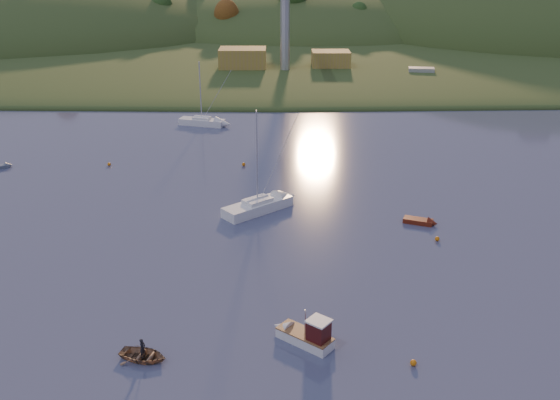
{
  "coord_description": "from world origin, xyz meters",
  "views": [
    {
      "loc": [
        0.1,
        -26.6,
        29.36
      ],
      "look_at": [
        0.42,
        37.0,
        3.49
      ],
      "focal_mm": 40.0,
      "sensor_mm": 36.0,
      "label": 1
    }
  ],
  "objects_px": {
    "canoe": "(143,355)",
    "sailboat_far": "(202,121)",
    "fishing_boat": "(301,333)",
    "red_tender": "(425,222)",
    "grey_dinghy": "(4,166)",
    "sailboat_near": "(258,205)"
  },
  "relations": [
    {
      "from": "canoe",
      "to": "sailboat_far",
      "type": "bearing_deg",
      "value": 19.06
    },
    {
      "from": "sailboat_far",
      "to": "canoe",
      "type": "bearing_deg",
      "value": -71.07
    },
    {
      "from": "fishing_boat",
      "to": "sailboat_far",
      "type": "distance_m",
      "value": 67.28
    },
    {
      "from": "fishing_boat",
      "to": "sailboat_near",
      "type": "height_order",
      "value": "sailboat_near"
    },
    {
      "from": "red_tender",
      "to": "grey_dinghy",
      "type": "bearing_deg",
      "value": -178.13
    },
    {
      "from": "red_tender",
      "to": "sailboat_far",
      "type": "bearing_deg",
      "value": 146.62
    },
    {
      "from": "sailboat_far",
      "to": "red_tender",
      "type": "relative_size",
      "value": 2.75
    },
    {
      "from": "canoe",
      "to": "grey_dinghy",
      "type": "height_order",
      "value": "grey_dinghy"
    },
    {
      "from": "sailboat_near",
      "to": "canoe",
      "type": "bearing_deg",
      "value": -145.39
    },
    {
      "from": "red_tender",
      "to": "canoe",
      "type": "bearing_deg",
      "value": -115.79
    },
    {
      "from": "grey_dinghy",
      "to": "fishing_boat",
      "type": "bearing_deg",
      "value": -79.94
    },
    {
      "from": "sailboat_near",
      "to": "grey_dinghy",
      "type": "relative_size",
      "value": 3.93
    },
    {
      "from": "fishing_boat",
      "to": "red_tender",
      "type": "distance_m",
      "value": 27.17
    },
    {
      "from": "grey_dinghy",
      "to": "red_tender",
      "type": "bearing_deg",
      "value": -53.47
    },
    {
      "from": "canoe",
      "to": "red_tender",
      "type": "height_order",
      "value": "red_tender"
    },
    {
      "from": "sailboat_far",
      "to": "red_tender",
      "type": "height_order",
      "value": "sailboat_far"
    },
    {
      "from": "fishing_boat",
      "to": "grey_dinghy",
      "type": "bearing_deg",
      "value": -7.35
    },
    {
      "from": "sailboat_near",
      "to": "sailboat_far",
      "type": "bearing_deg",
      "value": 65.77
    },
    {
      "from": "fishing_boat",
      "to": "canoe",
      "type": "distance_m",
      "value": 12.42
    },
    {
      "from": "fishing_boat",
      "to": "canoe",
      "type": "relative_size",
      "value": 1.42
    },
    {
      "from": "sailboat_far",
      "to": "canoe",
      "type": "xyz_separation_m",
      "value": [
        3.05,
        -67.87,
        -0.34
      ]
    },
    {
      "from": "canoe",
      "to": "sailboat_near",
      "type": "bearing_deg",
      "value": 1.06
    }
  ]
}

